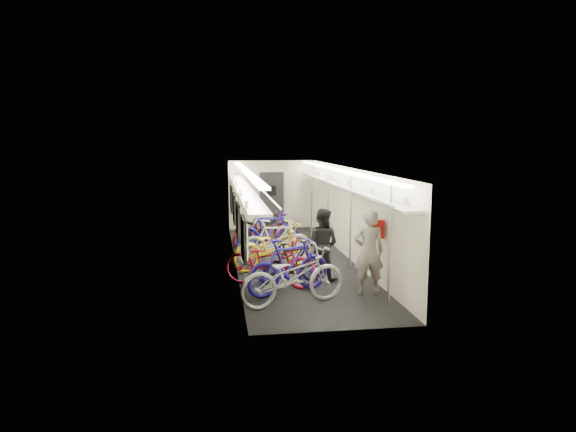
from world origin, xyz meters
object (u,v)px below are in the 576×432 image
object	(u,v)px
passenger_near	(369,252)
passenger_mid	(322,244)
backpack	(378,229)
bicycle_0	(293,276)
bicycle_1	(289,266)

from	to	relation	value
passenger_near	passenger_mid	size ratio (longest dim) A/B	1.08
passenger_mid	passenger_near	bearing A→B (deg)	154.53
backpack	passenger_mid	bearing A→B (deg)	140.23
bicycle_0	passenger_near	distance (m)	1.73
bicycle_0	bicycle_1	xyz separation A→B (m)	(0.03, 0.70, 0.02)
bicycle_0	backpack	xyz separation A→B (m)	(1.89, 0.77, 0.72)
bicycle_1	passenger_mid	xyz separation A→B (m)	(0.90, 1.01, 0.22)
bicycle_1	backpack	world-z (taller)	backpack
bicycle_1	passenger_mid	bearing A→B (deg)	-66.07
bicycle_1	backpack	xyz separation A→B (m)	(1.87, 0.07, 0.70)
passenger_near	passenger_mid	world-z (taller)	passenger_near
passenger_near	backpack	distance (m)	0.57
passenger_near	backpack	bearing A→B (deg)	-130.11
passenger_near	bicycle_0	bearing A→B (deg)	20.30
bicycle_0	passenger_mid	size ratio (longest dim) A/B	1.33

